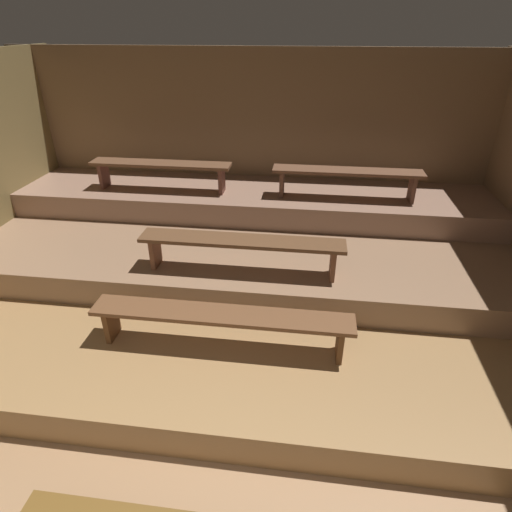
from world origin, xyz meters
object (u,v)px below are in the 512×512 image
object	(u,v)px
bench_lower_center	(221,319)
bench_upper_left	(161,168)
bench_upper_right	(347,175)
bench_middle_center	(242,245)

from	to	relation	value
bench_lower_center	bench_upper_left	distance (m)	2.72
bench_upper_right	bench_middle_center	bearing A→B (deg)	-127.40
bench_upper_left	bench_upper_right	bearing A→B (deg)	0.00
bench_middle_center	bench_upper_right	bearing A→B (deg)	52.60
bench_lower_center	bench_upper_left	world-z (taller)	bench_upper_left
bench_upper_left	bench_middle_center	bearing A→B (deg)	-47.91
bench_lower_center	bench_upper_right	size ratio (longest dim) A/B	1.25
bench_middle_center	bench_upper_left	xyz separation A→B (m)	(-1.33, 1.47, 0.31)
bench_middle_center	bench_lower_center	bearing A→B (deg)	-93.62
bench_middle_center	bench_upper_right	size ratio (longest dim) A/B	1.13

